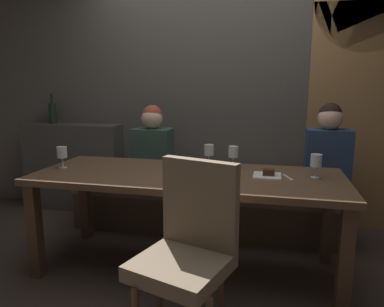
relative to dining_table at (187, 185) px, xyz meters
The scene contains 16 objects.
ground 0.65m from the dining_table, ahead, with size 9.00×9.00×0.00m, color #382D26.
back_wall_tiled 1.49m from the dining_table, 90.00° to the left, with size 6.00×0.12×3.00m, color #4C4944.
arched_door 1.91m from the dining_table, 40.43° to the left, with size 0.90×0.05×2.55m.
back_counter 1.87m from the dining_table, 146.14° to the left, with size 1.10×0.28×0.95m, color #413E3A.
dining_table is the anchor object (origin of this frame).
banquette_bench 0.82m from the dining_table, 90.00° to the left, with size 2.50×0.44×0.45m.
chair_near_side 0.75m from the dining_table, 75.63° to the right, with size 0.55×0.55×0.98m.
diner_redhead 0.90m from the dining_table, 125.38° to the left, with size 0.36×0.24×0.74m.
diner_bearded 1.27m from the dining_table, 33.76° to the left, with size 0.36×0.24×0.77m.
wine_bottle_dark_red 2.09m from the dining_table, 149.64° to the left, with size 0.08×0.08×0.33m.
wine_glass_far_left 1.00m from the dining_table, behind, with size 0.08×0.08×0.16m.
wine_glass_end_right 0.46m from the dining_table, 43.55° to the left, with size 0.08×0.08×0.16m.
wine_glass_far_right 0.91m from the dining_table, ahead, with size 0.08×0.08×0.16m.
wine_glass_center_front 0.39m from the dining_table, 72.26° to the left, with size 0.08×0.08×0.16m.
dessert_plate 0.58m from the dining_table, ahead, with size 0.19×0.19×0.05m.
fork_on_table 0.71m from the dining_table, ahead, with size 0.02×0.17×0.01m, color silver.
Camera 1 is at (0.59, -2.40, 1.37)m, focal length 33.16 mm.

